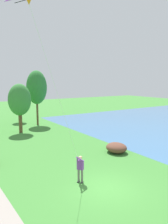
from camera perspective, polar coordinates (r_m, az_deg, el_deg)
ground_plane at (r=14.03m, az=5.71°, el=-19.04°), size 120.00×120.00×0.00m
person_kite_flyer at (r=14.20m, az=-1.00°, el=-13.99°), size 0.62×0.54×1.83m
tree_treeline_left at (r=27.94m, az=-16.34°, el=2.97°), size 2.79×2.28×6.02m
tree_behind_path at (r=32.28m, az=-12.17°, el=6.21°), size 2.93×2.69×7.82m
tree_lakeside_near at (r=35.77m, az=-16.66°, el=4.41°), size 2.13×1.90×5.89m
lakeside_shrub at (r=20.15m, az=8.40°, el=-9.13°), size 1.77×1.97×0.88m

